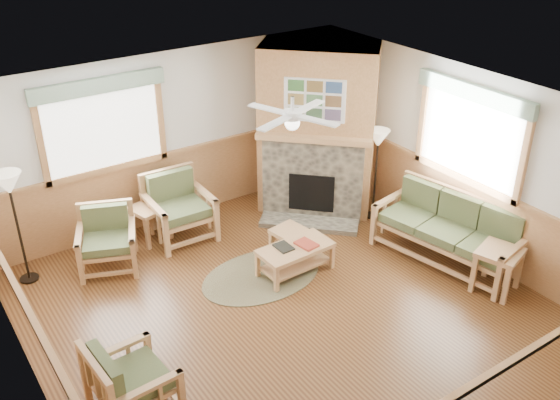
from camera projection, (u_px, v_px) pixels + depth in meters
floor at (285, 308)px, 8.04m from camera, size 6.00×6.00×0.01m
ceiling at (286, 109)px, 6.78m from camera, size 6.00×6.00×0.01m
wall_back at (174, 138)px, 9.60m from camera, size 6.00×0.02×2.70m
wall_front at (490, 362)px, 5.22m from camera, size 6.00×0.02×2.70m
wall_left at (26, 305)px, 5.91m from camera, size 0.02×6.00×2.70m
wall_right at (458, 159)px, 8.90m from camera, size 0.02×6.00×2.70m
wainscot at (285, 272)px, 7.78m from camera, size 6.00×6.00×1.10m
fireplace at (318, 129)px, 9.93m from camera, size 3.11×3.11×2.70m
window_back at (95, 75)px, 8.47m from camera, size 1.90×0.16×1.50m
window_right at (479, 82)px, 8.19m from camera, size 0.16×1.90×1.50m
ceiling_fan at (292, 100)px, 7.16m from camera, size 1.59×1.59×0.36m
sofa at (448, 231)px, 8.82m from camera, size 2.19×1.22×0.95m
armchair_back_left at (107, 241)px, 8.67m from camera, size 1.01×1.01×0.87m
armchair_back_right at (180, 208)px, 9.37m from camera, size 0.92×0.92×1.00m
armchair_left at (132, 379)px, 6.31m from camera, size 0.82×0.82×0.87m
coffee_table at (295, 259)px, 8.66m from camera, size 1.06×0.55×0.42m
end_table_chairs at (150, 223)px, 9.41m from camera, size 0.60×0.59×0.56m
end_table_sofa at (497, 270)px, 8.26m from camera, size 0.68×0.66×0.61m
footstool at (290, 241)px, 9.10m from camera, size 0.52×0.52×0.39m
braided_rug at (261, 276)px, 8.66m from camera, size 1.88×1.88×0.01m
floor_lamp_left at (18, 228)px, 8.22m from camera, size 0.43×0.43×1.63m
floor_lamp_right at (375, 174)px, 9.82m from camera, size 0.43×0.43×1.51m
book_red at (306, 243)px, 8.59m from camera, size 0.26×0.33×0.03m
book_dark at (284, 246)px, 8.53m from camera, size 0.20×0.27×0.03m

